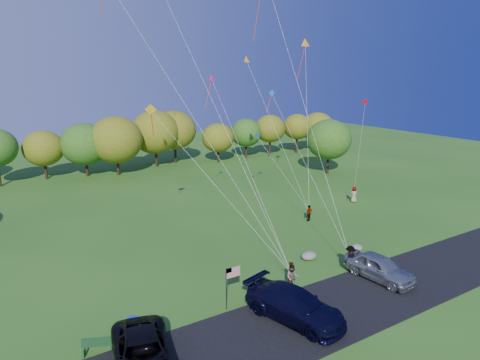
{
  "coord_description": "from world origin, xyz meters",
  "views": [
    {
      "loc": [
        -16.33,
        -20.25,
        13.59
      ],
      "look_at": [
        -0.04,
        6.0,
        5.76
      ],
      "focal_mm": 32.0,
      "sensor_mm": 36.0,
      "label": 1
    }
  ],
  "objects_px": {
    "flyer_b": "(292,277)",
    "flyer_a": "(292,275)",
    "minivan_navy": "(295,305)",
    "flyer_d": "(309,213)",
    "flyer_c": "(350,258)",
    "minivan_dark": "(143,355)",
    "minivan_silver": "(379,267)",
    "flyer_e": "(354,195)",
    "trash_barrel": "(133,327)",
    "park_bench": "(98,344)"
  },
  "relations": [
    {
      "from": "minivan_silver",
      "to": "trash_barrel",
      "type": "height_order",
      "value": "minivan_silver"
    },
    {
      "from": "flyer_c",
      "to": "flyer_b",
      "type": "bearing_deg",
      "value": -4.49
    },
    {
      "from": "flyer_a",
      "to": "flyer_e",
      "type": "relative_size",
      "value": 1.03
    },
    {
      "from": "flyer_b",
      "to": "flyer_a",
      "type": "bearing_deg",
      "value": 103.28
    },
    {
      "from": "minivan_navy",
      "to": "flyer_b",
      "type": "distance_m",
      "value": 3.56
    },
    {
      "from": "minivan_navy",
      "to": "park_bench",
      "type": "height_order",
      "value": "minivan_navy"
    },
    {
      "from": "minivan_navy",
      "to": "flyer_b",
      "type": "xyz_separation_m",
      "value": [
        2.12,
        2.86,
        -0.1
      ]
    },
    {
      "from": "minivan_navy",
      "to": "flyer_c",
      "type": "height_order",
      "value": "flyer_c"
    },
    {
      "from": "minivan_dark",
      "to": "flyer_a",
      "type": "height_order",
      "value": "flyer_a"
    },
    {
      "from": "flyer_d",
      "to": "flyer_e",
      "type": "bearing_deg",
      "value": -179.9
    },
    {
      "from": "flyer_d",
      "to": "trash_barrel",
      "type": "relative_size",
      "value": 1.55
    },
    {
      "from": "flyer_a",
      "to": "trash_barrel",
      "type": "xyz_separation_m",
      "value": [
        -10.37,
        0.31,
        -0.39
      ]
    },
    {
      "from": "flyer_c",
      "to": "park_bench",
      "type": "height_order",
      "value": "flyer_c"
    },
    {
      "from": "flyer_a",
      "to": "flyer_d",
      "type": "bearing_deg",
      "value": 33.0
    },
    {
      "from": "minivan_navy",
      "to": "flyer_d",
      "type": "height_order",
      "value": "minivan_navy"
    },
    {
      "from": "flyer_a",
      "to": "flyer_e",
      "type": "height_order",
      "value": "flyer_a"
    },
    {
      "from": "minivan_dark",
      "to": "flyer_d",
      "type": "xyz_separation_m",
      "value": [
        20.31,
        11.9,
        -0.1
      ]
    },
    {
      "from": "park_bench",
      "to": "minivan_dark",
      "type": "bearing_deg",
      "value": -36.2
    },
    {
      "from": "minivan_silver",
      "to": "flyer_a",
      "type": "height_order",
      "value": "flyer_a"
    },
    {
      "from": "minivan_silver",
      "to": "flyer_e",
      "type": "bearing_deg",
      "value": 43.65
    },
    {
      "from": "minivan_dark",
      "to": "park_bench",
      "type": "xyz_separation_m",
      "value": [
        -1.44,
        2.49,
        -0.39
      ]
    },
    {
      "from": "flyer_a",
      "to": "trash_barrel",
      "type": "height_order",
      "value": "flyer_a"
    },
    {
      "from": "flyer_d",
      "to": "flyer_e",
      "type": "height_order",
      "value": "flyer_e"
    },
    {
      "from": "flyer_d",
      "to": "park_bench",
      "type": "xyz_separation_m",
      "value": [
        -21.75,
        -9.41,
        -0.29
      ]
    },
    {
      "from": "flyer_a",
      "to": "flyer_c",
      "type": "bearing_deg",
      "value": -13.55
    },
    {
      "from": "minivan_silver",
      "to": "flyer_e",
      "type": "height_order",
      "value": "minivan_silver"
    },
    {
      "from": "flyer_c",
      "to": "trash_barrel",
      "type": "distance_m",
      "value": 15.43
    },
    {
      "from": "minivan_dark",
      "to": "flyer_c",
      "type": "relative_size",
      "value": 3.2
    },
    {
      "from": "flyer_b",
      "to": "flyer_e",
      "type": "relative_size",
      "value": 0.97
    },
    {
      "from": "flyer_d",
      "to": "minivan_silver",
      "type": "bearing_deg",
      "value": 58.0
    },
    {
      "from": "flyer_e",
      "to": "park_bench",
      "type": "bearing_deg",
      "value": 50.68
    },
    {
      "from": "flyer_e",
      "to": "minivan_silver",
      "type": "bearing_deg",
      "value": 78.67
    },
    {
      "from": "minivan_dark",
      "to": "minivan_silver",
      "type": "relative_size",
      "value": 1.19
    },
    {
      "from": "minivan_silver",
      "to": "flyer_d",
      "type": "bearing_deg",
      "value": 66.57
    },
    {
      "from": "flyer_b",
      "to": "flyer_c",
      "type": "relative_size",
      "value": 0.91
    },
    {
      "from": "minivan_dark",
      "to": "park_bench",
      "type": "height_order",
      "value": "minivan_dark"
    },
    {
      "from": "minivan_navy",
      "to": "flyer_a",
      "type": "xyz_separation_m",
      "value": [
        2.22,
        3.05,
        -0.05
      ]
    },
    {
      "from": "flyer_e",
      "to": "park_bench",
      "type": "relative_size",
      "value": 1.09
    },
    {
      "from": "minivan_dark",
      "to": "park_bench",
      "type": "bearing_deg",
      "value": 133.64
    },
    {
      "from": "flyer_e",
      "to": "trash_barrel",
      "type": "relative_size",
      "value": 1.73
    },
    {
      "from": "minivan_silver",
      "to": "flyer_d",
      "type": "relative_size",
      "value": 3.19
    },
    {
      "from": "minivan_silver",
      "to": "flyer_c",
      "type": "bearing_deg",
      "value": 101.69
    },
    {
      "from": "flyer_c",
      "to": "trash_barrel",
      "type": "relative_size",
      "value": 1.85
    },
    {
      "from": "minivan_navy",
      "to": "minivan_dark",
      "type": "bearing_deg",
      "value": 161.77
    },
    {
      "from": "minivan_dark",
      "to": "minivan_silver",
      "type": "bearing_deg",
      "value": 15.12
    },
    {
      "from": "flyer_e",
      "to": "park_bench",
      "type": "distance_m",
      "value": 31.82
    },
    {
      "from": "flyer_c",
      "to": "flyer_d",
      "type": "height_order",
      "value": "flyer_c"
    },
    {
      "from": "minivan_navy",
      "to": "flyer_b",
      "type": "relative_size",
      "value": 3.63
    },
    {
      "from": "minivan_dark",
      "to": "flyer_e",
      "type": "bearing_deg",
      "value": 39.79
    },
    {
      "from": "flyer_d",
      "to": "park_bench",
      "type": "bearing_deg",
      "value": 9.5
    }
  ]
}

